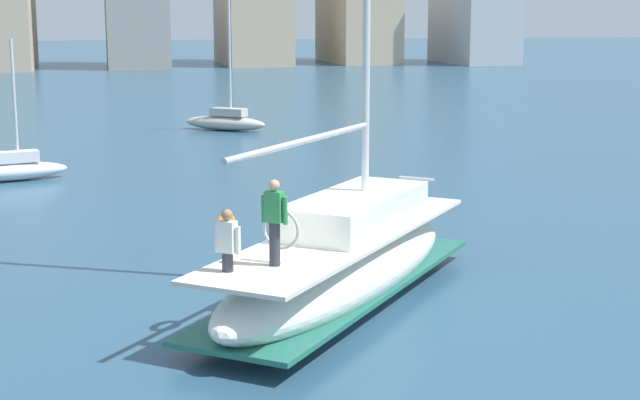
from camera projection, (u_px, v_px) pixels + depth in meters
name	position (u px, v px, depth m)	size (l,w,h in m)	color
ground_plane	(313.00, 312.00, 19.55)	(400.00, 400.00, 0.00)	#284C66
main_sailboat	(343.00, 259.00, 20.12)	(7.89, 8.98, 13.89)	white
moored_sloop_far	(11.00, 169.00, 34.70)	(4.21, 1.98, 5.05)	silver
moored_catamaran	(225.00, 120.00, 49.53)	(4.35, 3.69, 8.22)	#B7B2A8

